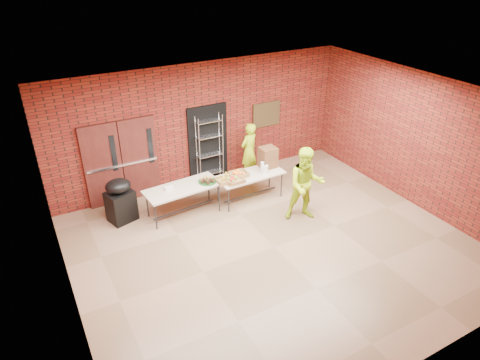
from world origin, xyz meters
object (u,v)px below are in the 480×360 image
wire_rack (210,149)px  volunteer_man (306,184)px  coffee_dispenser (268,157)px  table_left (183,189)px  covered_grill (120,200)px  table_right (250,176)px  volunteer_woman (249,151)px

wire_rack → volunteer_man: size_ratio=1.06×
coffee_dispenser → volunteer_man: bearing=-86.5°
table_left → covered_grill: (-1.36, 0.45, -0.14)m
wire_rack → coffee_dispenser: (1.05, -1.19, 0.02)m
wire_rack → coffee_dispenser: bearing=-48.8°
wire_rack → covered_grill: wire_rack is taller
table_left → volunteer_man: bearing=-36.3°
wire_rack → coffee_dispenser: size_ratio=3.54×
table_right → coffee_dispenser: (0.59, 0.15, 0.32)m
wire_rack → volunteer_man: (1.14, -2.68, -0.06)m
coffee_dispenser → volunteer_woman: 0.89m
covered_grill → volunteer_woman: (3.63, 0.41, 0.26)m
coffee_dispenser → volunteer_man: 1.49m
wire_rack → coffee_dispenser: wire_rack is taller
wire_rack → volunteer_man: wire_rack is taller
covered_grill → table_left: bearing=-35.4°
coffee_dispenser → table_left: bearing=179.9°
table_left → coffee_dispenser: coffee_dispenser is taller
covered_grill → volunteer_woman: size_ratio=0.67×
volunteer_man → coffee_dispenser: bearing=117.5°
table_right → wire_rack: bearing=107.8°
table_left → table_right: size_ratio=1.07×
table_left → table_right: bearing=-9.7°
table_left → volunteer_man: (2.41, -1.49, 0.22)m
coffee_dispenser → covered_grill: coffee_dispenser is taller
coffee_dispenser → wire_rack: bearing=131.5°
table_right → volunteer_man: size_ratio=0.96×
covered_grill → volunteer_woman: 3.66m
wire_rack → volunteer_woman: (1.00, -0.32, -0.15)m
covered_grill → volunteer_woman: bearing=-10.5°
covered_grill → wire_rack: bearing=-1.3°
table_right → volunteer_man: volunteer_man is taller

